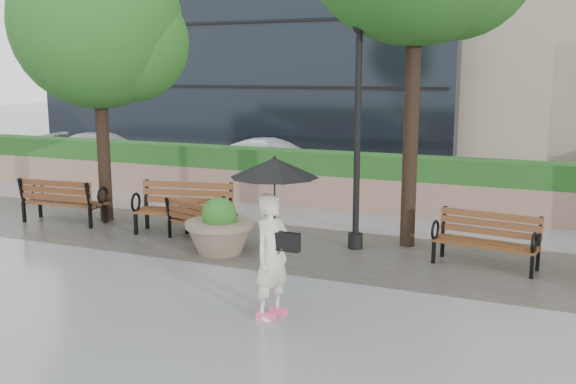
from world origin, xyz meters
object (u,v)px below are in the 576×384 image
at_px(car_right, 273,160).
at_px(pedestrian, 273,222).
at_px(bench_3, 485,252).
at_px(lamppost, 357,152).
at_px(car_left, 106,149).
at_px(bench_2, 201,230).
at_px(planter_left, 220,232).
at_px(bench_1, 184,219).
at_px(bench_0, 64,210).

height_order(car_right, pedestrian, pedestrian).
relative_size(bench_3, car_right, 0.47).
xyz_separation_m(lamppost, car_left, (-11.52, 7.07, -1.25)).
bearing_deg(car_right, bench_2, -175.28).
distance_m(planter_left, car_left, 12.53).
height_order(bench_1, bench_2, bench_1).
xyz_separation_m(bench_1, pedestrian, (3.59, -3.39, 1.01)).
xyz_separation_m(bench_1, car_left, (-7.94, 7.39, 0.28)).
height_order(bench_3, lamppost, lamppost).
relative_size(bench_1, car_left, 0.50).
bearing_deg(lamppost, bench_0, -175.48).
distance_m(bench_2, pedestrian, 4.29).
distance_m(bench_0, pedestrian, 7.38).
bearing_deg(bench_3, bench_1, -171.10).
bearing_deg(bench_1, bench_3, -10.63).
relative_size(planter_left, pedestrian, 0.58).
height_order(bench_2, car_right, car_right).
distance_m(bench_2, car_left, 11.64).
bearing_deg(bench_1, car_right, 88.46).
bearing_deg(car_right, bench_1, -179.66).
height_order(bench_0, car_left, car_left).
relative_size(bench_0, lamppost, 0.45).
xyz_separation_m(planter_left, car_right, (-2.59, 7.96, 0.22)).
relative_size(bench_1, bench_2, 1.26).
relative_size(planter_left, lamppost, 0.30).
distance_m(bench_2, bench_3, 5.32).
relative_size(bench_2, lamppost, 0.39).
bearing_deg(bench_0, car_left, -60.34).
xyz_separation_m(bench_2, lamppost, (2.91, 0.76, 1.60)).
xyz_separation_m(bench_1, car_right, (-1.20, 6.99, 0.31)).
xyz_separation_m(lamppost, car_right, (-4.78, 6.67, -1.22)).
bearing_deg(bench_3, car_left, 160.47).
bearing_deg(bench_1, lamppost, -6.12).
xyz_separation_m(bench_0, bench_3, (8.94, 0.26, -0.02)).
height_order(lamppost, car_left, lamppost).
distance_m(bench_2, car_right, 7.67).
bearing_deg(lamppost, car_left, 148.48).
bearing_deg(bench_2, bench_1, -13.59).
xyz_separation_m(bench_0, lamppost, (6.56, 0.52, 1.55)).
bearing_deg(bench_0, bench_2, 172.62).
relative_size(bench_2, pedestrian, 0.76).
relative_size(lamppost, pedestrian, 1.93).
distance_m(lamppost, car_right, 8.30).
height_order(bench_1, lamppost, lamppost).
xyz_separation_m(bench_2, planter_left, (0.72, -0.53, 0.17)).
height_order(planter_left, car_left, car_left).
height_order(planter_left, car_right, car_right).
height_order(bench_3, pedestrian, pedestrian).
bearing_deg(bench_2, pedestrian, 154.33).
relative_size(bench_0, planter_left, 1.52).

